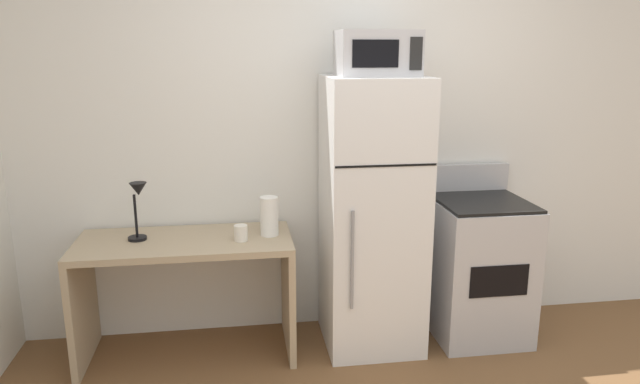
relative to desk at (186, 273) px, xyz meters
name	(u,v)px	position (x,y,z in m)	size (l,w,h in m)	color
wall_back_white	(349,136)	(1.07, 0.36, 0.77)	(5.00, 0.10, 2.60)	white
desk	(186,273)	(0.00, 0.00, 0.00)	(1.28, 0.58, 0.75)	tan
desk_lamp	(138,201)	(-0.25, 0.02, 0.46)	(0.14, 0.12, 0.35)	black
paper_towel_roll	(269,216)	(0.51, 0.01, 0.34)	(0.11, 0.11, 0.24)	white
coffee_mug	(241,233)	(0.34, -0.07, 0.26)	(0.08, 0.08, 0.10)	white
refrigerator	(372,215)	(1.15, -0.01, 0.32)	(0.59, 0.62, 1.70)	white
microwave	(377,53)	(1.15, -0.03, 1.30)	(0.46, 0.35, 0.26)	#B7B7BC
oven_range	(478,267)	(1.87, -0.01, -0.07)	(0.58, 0.61, 1.10)	#B7B7BC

